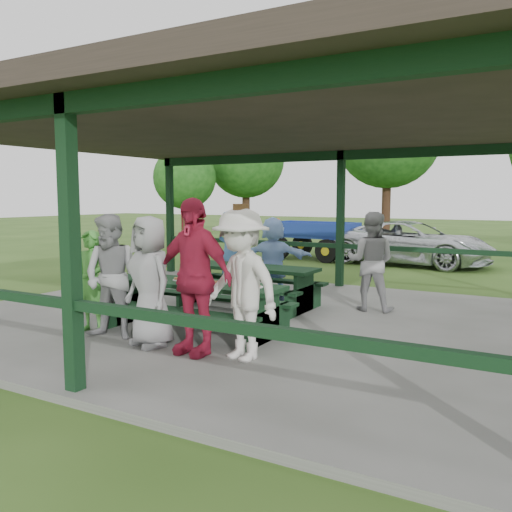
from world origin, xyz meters
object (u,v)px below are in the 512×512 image
Objects in this scene: picnic_table_far at (249,281)px; contestant_red at (193,276)px; pickup_truck at (412,243)px; spectator_blue at (230,250)px; contestant_white_fedora at (241,284)px; spectator_grey at (371,261)px; spectator_lblue at (273,258)px; picnic_table_near at (193,299)px; contestant_green at (91,281)px; farm_trailer at (314,239)px; contestant_grey_left at (112,277)px; contestant_grey_mid at (150,281)px.

contestant_red reaches higher than picnic_table_far.
spectator_blue is at bearing 170.04° from pickup_truck.
contestant_red is 0.66m from contestant_white_fedora.
contestant_red is 0.41× the size of pickup_truck.
spectator_lblue is at bearing -8.85° from spectator_grey.
picnic_table_near is 1.42× the size of contestant_red.
pickup_truck is (2.18, 7.03, -0.27)m from spectator_blue.
contestant_green reaches higher than farm_trailer.
spectator_grey is at bearing -164.30° from pickup_truck.
contestant_grey_left is at bearing -11.38° from contestant_green.
picnic_table_near is 2.01m from picnic_table_far.
contestant_grey_left is (-0.53, -2.88, 0.41)m from picnic_table_far.
spectator_lblue is (1.14, 3.58, 0.05)m from contestant_green.
picnic_table_far is at bearing 111.40° from contestant_red.
contestant_grey_left is at bearing -179.95° from pickup_truck.
contestant_white_fedora reaches higher than spectator_grey.
contestant_grey_left is 11.38m from pickup_truck.
spectator_lblue is 1.45m from spectator_blue.
farm_trailer is (-4.41, 7.62, -0.30)m from spectator_grey.
contestant_green is 0.93× the size of spectator_lblue.
spectator_grey reaches higher than spectator_blue.
contestant_grey_mid is at bearing 70.71° from spectator_lblue.
spectator_lblue is 7.63m from pickup_truck.
spectator_grey is 0.45× the size of farm_trailer.
pickup_truck is (0.00, 11.32, -0.42)m from contestant_red.
contestant_red is (1.97, -0.16, 0.24)m from contestant_green.
contestant_red is (0.90, -2.92, 0.52)m from picnic_table_far.
picnic_table_far is 1.47× the size of spectator_grey.
contestant_green is 0.39× the size of farm_trailer.
spectator_blue is (-0.20, 4.14, 0.09)m from contestant_green.
contestant_white_fedora is (0.65, 0.09, -0.06)m from contestant_red.
picnic_table_near is 1.75× the size of spectator_lblue.
picnic_table_near is 1.60× the size of contestant_grey_left.
spectator_blue is 7.36m from pickup_truck.
farm_trailer is (-1.30, 11.15, -0.19)m from contestant_green.
spectator_grey is at bearing 44.23° from contestant_grey_left.
contestant_white_fedora is at bearing 132.91° from spectator_blue.
contestant_grey_left is at bearing -100.43° from picnic_table_far.
contestant_red reaches higher than spectator_lblue.
spectator_blue is at bearing 113.85° from picnic_table_near.
spectator_lblue reaches higher than farm_trailer.
contestant_red reaches higher than farm_trailer.
pickup_truck reaches higher than picnic_table_far.
contestant_white_fedora is (2.08, 0.05, 0.05)m from contestant_grey_left.
farm_trailer is at bearing 88.59° from contestant_grey_left.
spectator_blue is at bearing 139.61° from contestant_white_fedora.
contestant_green reaches higher than picnic_table_far.
contestant_white_fedora is 11.26m from pickup_truck.
contestant_grey_mid is 0.91× the size of contestant_white_fedora.
contestant_white_fedora is (1.34, -0.83, 0.45)m from picnic_table_near.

